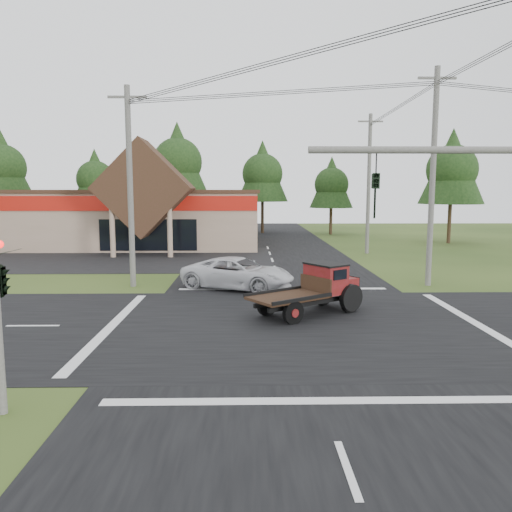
{
  "coord_description": "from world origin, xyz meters",
  "views": [
    {
      "loc": [
        -1.84,
        -18.56,
        5.11
      ],
      "look_at": [
        -1.45,
        3.67,
        2.2
      ],
      "focal_mm": 35.0,
      "sensor_mm": 36.0,
      "label": 1
    }
  ],
  "objects": [
    {
      "name": "ground",
      "position": [
        0.0,
        0.0,
        0.0
      ],
      "size": [
        120.0,
        120.0,
        0.0
      ],
      "primitive_type": "plane",
      "color": "#2C4217",
      "rests_on": "ground"
    },
    {
      "name": "road_ns",
      "position": [
        0.0,
        0.0,
        0.01
      ],
      "size": [
        12.0,
        120.0,
        0.02
      ],
      "primitive_type": "cube",
      "color": "black",
      "rests_on": "ground"
    },
    {
      "name": "road_ew",
      "position": [
        0.0,
        0.0,
        0.01
      ],
      "size": [
        120.0,
        12.0,
        0.02
      ],
      "primitive_type": "cube",
      "color": "black",
      "rests_on": "ground"
    },
    {
      "name": "parking_apron",
      "position": [
        -14.0,
        19.0,
        0.01
      ],
      "size": [
        28.0,
        14.0,
        0.02
      ],
      "primitive_type": "cube",
      "color": "black",
      "rests_on": "ground"
    },
    {
      "name": "cvs_building",
      "position": [
        -15.7,
        29.57,
        2.78
      ],
      "size": [
        30.4,
        18.2,
        9.19
      ],
      "color": "gray",
      "rests_on": "ground"
    },
    {
      "name": "utility_pole_nw",
      "position": [
        -8.0,
        8.0,
        5.39
      ],
      "size": [
        2.0,
        0.3,
        10.5
      ],
      "color": "#595651",
      "rests_on": "ground"
    },
    {
      "name": "utility_pole_ne",
      "position": [
        8.0,
        8.0,
        5.89
      ],
      "size": [
        2.0,
        0.3,
        11.5
      ],
      "color": "#595651",
      "rests_on": "ground"
    },
    {
      "name": "utility_pole_n",
      "position": [
        8.0,
        22.0,
        5.74
      ],
      "size": [
        2.0,
        0.3,
        11.2
      ],
      "color": "#595651",
      "rests_on": "ground"
    },
    {
      "name": "tree_row_a",
      "position": [
        -30.0,
        40.0,
        8.05
      ],
      "size": [
        6.72,
        6.72,
        12.12
      ],
      "color": "#332316",
      "rests_on": "ground"
    },
    {
      "name": "tree_row_b",
      "position": [
        -20.0,
        42.0,
        6.7
      ],
      "size": [
        5.6,
        5.6,
        10.1
      ],
      "color": "#332316",
      "rests_on": "ground"
    },
    {
      "name": "tree_row_c",
      "position": [
        -10.0,
        41.0,
        8.72
      ],
      "size": [
        7.28,
        7.28,
        13.13
      ],
      "color": "#332316",
      "rests_on": "ground"
    },
    {
      "name": "tree_row_d",
      "position": [
        0.0,
        42.0,
        7.38
      ],
      "size": [
        6.16,
        6.16,
        11.11
      ],
      "color": "#332316",
      "rests_on": "ground"
    },
    {
      "name": "tree_row_e",
      "position": [
        8.0,
        40.0,
        6.03
      ],
      "size": [
        5.04,
        5.04,
        9.09
      ],
      "color": "#332316",
      "rests_on": "ground"
    },
    {
      "name": "tree_side_ne",
      "position": [
        18.0,
        30.0,
        7.38
      ],
      "size": [
        6.16,
        6.16,
        11.11
      ],
      "color": "#332316",
      "rests_on": "ground"
    },
    {
      "name": "antique_flatbed_truck",
      "position": [
        0.66,
        1.64,
        1.06
      ],
      "size": [
        5.25,
        4.47,
        2.11
      ],
      "primitive_type": null,
      "rotation": [
        0.0,
        0.0,
        -0.96
      ],
      "color": "#54120C",
      "rests_on": "ground"
    },
    {
      "name": "white_pickup",
      "position": [
        -2.32,
        7.27,
        0.82
      ],
      "size": [
        6.49,
        4.84,
        1.64
      ],
      "primitive_type": "imported",
      "rotation": [
        0.0,
        0.0,
        1.16
      ],
      "color": "silver",
      "rests_on": "ground"
    }
  ]
}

